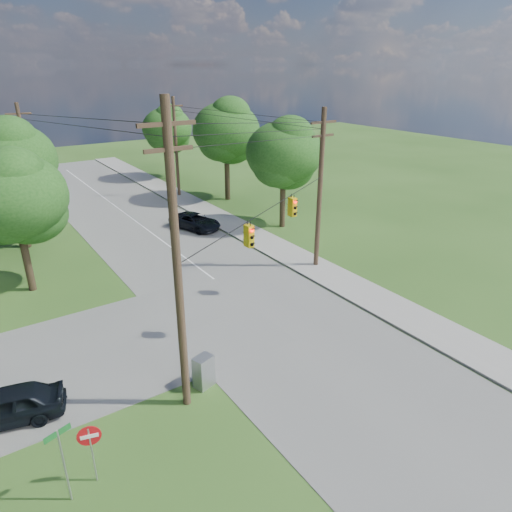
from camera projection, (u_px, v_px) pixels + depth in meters
ground at (282, 369)px, 20.82m from camera, size 140.00×140.00×0.00m
main_road at (257, 311)px, 25.67m from camera, size 10.00×100.00×0.03m
sidewalk_east at (344, 282)px, 29.09m from camera, size 2.60×100.00×0.12m
pole_sw at (177, 264)px, 16.35m from camera, size 2.00×0.32×12.00m
pole_ne at (320, 188)px, 29.40m from camera, size 2.00×0.32×10.50m
pole_north_e at (176, 147)px, 46.36m from camera, size 2.00×0.32×10.00m
pole_north_w at (28, 162)px, 39.22m from camera, size 2.00×0.32×10.00m
power_lines at (188, 132)px, 26.88m from camera, size 13.93×29.62×4.93m
traffic_signals at (273, 220)px, 23.39m from camera, size 4.91×3.27×1.05m
tree_w_near at (13, 197)px, 25.89m from camera, size 6.00×6.00×8.40m
tree_w_mid at (10, 160)px, 32.27m from camera, size 6.40×6.40×9.22m
tree_e_near at (284, 153)px, 36.81m from camera, size 6.20×6.20×8.81m
tree_e_mid at (226, 131)px, 44.46m from camera, size 6.60×6.60×9.64m
tree_e_far at (167, 129)px, 53.52m from camera, size 5.80×5.80×8.32m
car_cross_dark at (7, 406)px, 17.50m from camera, size 4.48×2.67×1.43m
car_main_north at (195, 221)px, 38.35m from camera, size 3.58×5.09×1.29m
control_cabinet at (204, 371)px, 19.47m from camera, size 0.96×0.81×1.47m
do_not_enter_sign at (90, 442)px, 14.60m from camera, size 0.75×0.23×2.30m
street_name_sign at (63, 457)px, 13.89m from camera, size 0.82×0.29×2.85m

